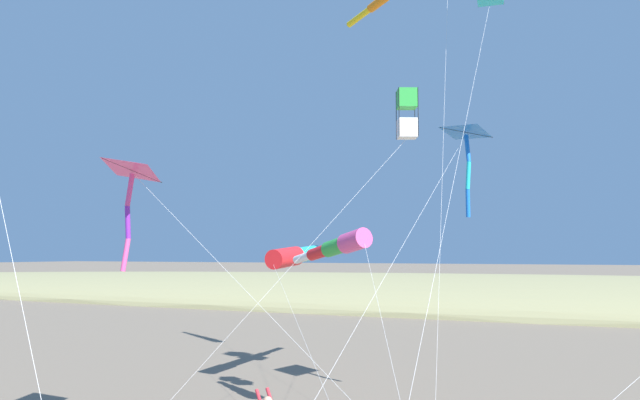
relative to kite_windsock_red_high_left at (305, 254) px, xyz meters
name	(u,v)px	position (x,y,z in m)	size (l,w,h in m)	color
dune_ridge_grassy	(554,309)	(39.69, -6.28, -5.07)	(28.00, 240.00, 6.21)	#938E60
kite_windsock_red_high_left	(305,254)	(0.00, 0.00, 0.00)	(18.12, 8.34, 5.59)	red
kite_delta_orange_high_right	(134,171)	(-10.53, 0.05, 2.25)	(2.10, 10.01, 7.75)	#EF4C93
kite_box_rainbow_low_near	(407,114)	(-5.82, -6.14, 4.17)	(7.28, 5.62, 9.98)	green
kite_delta_black_fish_shape	(467,132)	(-2.61, -7.24, 4.07)	(15.19, 2.18, 9.51)	blue
kite_windsock_small_distant	(338,246)	(-5.56, -3.80, 0.26)	(8.28, 6.87, 5.87)	#EF4C93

